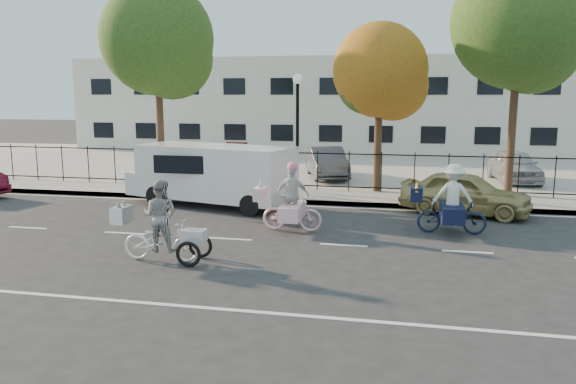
% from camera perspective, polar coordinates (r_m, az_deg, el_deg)
% --- Properties ---
extents(ground, '(120.00, 120.00, 0.00)m').
position_cam_1_polar(ground, '(14.87, -5.94, -4.78)').
color(ground, '#333334').
extents(road_markings, '(60.00, 9.52, 0.01)m').
position_cam_1_polar(road_markings, '(14.87, -5.94, -4.76)').
color(road_markings, silver).
rests_on(road_markings, ground).
extents(curb, '(60.00, 0.10, 0.15)m').
position_cam_1_polar(curb, '(19.61, -1.46, -0.90)').
color(curb, '#A8A399').
rests_on(curb, ground).
extents(sidewalk, '(60.00, 2.20, 0.15)m').
position_cam_1_polar(sidewalk, '(20.61, -0.79, -0.36)').
color(sidewalk, '#A8A399').
rests_on(sidewalk, ground).
extents(parking_lot, '(60.00, 15.60, 0.15)m').
position_cam_1_polar(parking_lot, '(29.26, 3.02, 2.70)').
color(parking_lot, '#A8A399').
rests_on(parking_lot, ground).
extents(iron_fence, '(58.00, 0.06, 1.50)m').
position_cam_1_polar(iron_fence, '(21.55, -0.15, 2.31)').
color(iron_fence, black).
rests_on(iron_fence, sidewalk).
extents(building, '(34.00, 10.00, 6.00)m').
position_cam_1_polar(building, '(38.95, 5.35, 8.80)').
color(building, silver).
rests_on(building, ground).
extents(lamppost, '(0.36, 0.36, 4.33)m').
position_cam_1_polar(lamppost, '(20.87, 0.97, 8.16)').
color(lamppost, black).
rests_on(lamppost, sidewalk).
extents(street_sign, '(0.85, 0.06, 1.80)m').
position_cam_1_polar(street_sign, '(21.56, -5.20, 3.66)').
color(street_sign, black).
rests_on(street_sign, sidewalk).
extents(zebra_trike, '(2.18, 0.83, 1.87)m').
position_cam_1_polar(zebra_trike, '(13.08, -12.75, -3.77)').
color(zebra_trike, white).
rests_on(zebra_trike, ground).
extents(unicorn_bike, '(1.90, 1.31, 1.94)m').
position_cam_1_polar(unicorn_bike, '(15.53, 0.31, -1.39)').
color(unicorn_bike, '#FBBFC7').
rests_on(unicorn_bike, ground).
extents(bull_bike, '(2.04, 1.39, 1.92)m').
position_cam_1_polar(bull_bike, '(15.86, 16.24, -1.37)').
color(bull_bike, '#101C38').
rests_on(bull_bike, ground).
extents(white_van, '(6.17, 3.23, 2.06)m').
position_cam_1_polar(white_van, '(19.08, -7.68, 1.94)').
color(white_van, white).
rests_on(white_van, ground).
extents(gold_sedan, '(4.29, 2.67, 1.36)m').
position_cam_1_polar(gold_sedan, '(18.55, 17.55, -0.10)').
color(gold_sedan, tan).
rests_on(gold_sedan, ground).
extents(pedestrian, '(0.83, 0.77, 1.91)m').
position_cam_1_polar(pedestrian, '(21.00, -9.48, 2.54)').
color(pedestrian, black).
rests_on(pedestrian, sidewalk).
extents(lot_car_b, '(3.31, 5.00, 1.28)m').
position_cam_1_polar(lot_car_b, '(26.79, -9.66, 3.44)').
color(lot_car_b, silver).
rests_on(lot_car_b, parking_lot).
extents(lot_car_c, '(2.51, 4.25, 1.32)m').
position_cam_1_polar(lot_car_c, '(24.55, 3.96, 3.02)').
color(lot_car_c, '#46474D').
rests_on(lot_car_c, parking_lot).
extents(lot_car_d, '(1.96, 4.02, 1.32)m').
position_cam_1_polar(lot_car_d, '(25.19, 21.98, 2.50)').
color(lot_car_d, '#A4A7AC').
rests_on(lot_car_d, parking_lot).
extents(tree_west, '(4.41, 4.41, 8.08)m').
position_cam_1_polar(tree_west, '(23.15, -12.77, 14.41)').
color(tree_west, '#442D1D').
rests_on(tree_west, ground).
extents(tree_mid, '(3.50, 3.46, 6.35)m').
position_cam_1_polar(tree_mid, '(21.19, 9.70, 11.64)').
color(tree_mid, '#442D1D').
rests_on(tree_mid, ground).
extents(tree_east, '(4.68, 4.68, 8.58)m').
position_cam_1_polar(tree_east, '(21.86, 22.76, 15.09)').
color(tree_east, '#442D1D').
rests_on(tree_east, ground).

